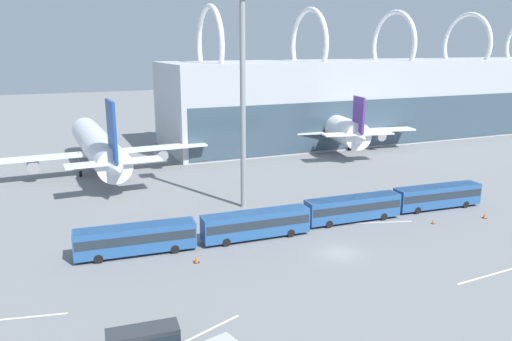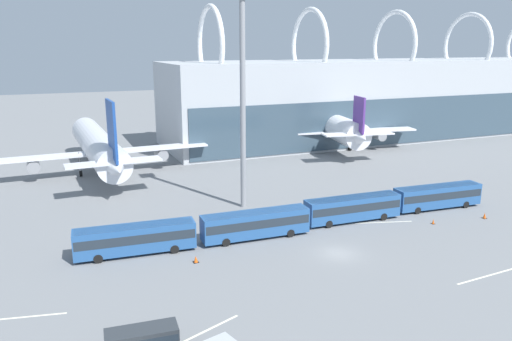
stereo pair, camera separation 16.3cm
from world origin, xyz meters
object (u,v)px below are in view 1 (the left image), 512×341
(airliner_at_gate_far, at_px, (334,127))
(shuttle_bus_2, at_px, (353,207))
(service_van_foreground, at_px, (143,339))
(traffic_cone_2, at_px, (485,215))
(airliner_at_gate_near, at_px, (99,146))
(traffic_cone_0, at_px, (433,221))
(traffic_cone_1, at_px, (196,259))
(shuttle_bus_1, at_px, (256,223))
(shuttle_bus_3, at_px, (437,195))
(floodlight_mast, at_px, (243,86))
(shuttle_bus_0, at_px, (136,238))

(airliner_at_gate_far, xyz_separation_m, shuttle_bus_2, (-22.04, -41.21, -3.41))
(service_van_foreground, relative_size, traffic_cone_2, 7.17)
(airliner_at_gate_near, distance_m, service_van_foreground, 59.05)
(traffic_cone_0, xyz_separation_m, traffic_cone_1, (-32.31, 0.46, 0.05))
(shuttle_bus_1, distance_m, traffic_cone_1, 9.70)
(traffic_cone_1, bearing_deg, airliner_at_gate_near, 96.90)
(service_van_foreground, xyz_separation_m, traffic_cone_2, (48.62, 12.90, -0.84))
(shuttle_bus_1, relative_size, shuttle_bus_3, 1.00)
(airliner_at_gate_far, xyz_separation_m, traffic_cone_0, (-12.72, -46.24, -5.07))
(traffic_cone_2, bearing_deg, floodlight_mast, 148.44)
(shuttle_bus_0, relative_size, traffic_cone_0, 21.37)
(traffic_cone_2, bearing_deg, traffic_cone_1, 177.94)
(traffic_cone_0, height_order, traffic_cone_1, traffic_cone_1)
(traffic_cone_2, bearing_deg, traffic_cone_0, 172.94)
(airliner_at_gate_near, bearing_deg, floodlight_mast, -151.11)
(service_van_foreground, bearing_deg, airliner_at_gate_near, -88.41)
(shuttle_bus_3, distance_m, service_van_foreground, 49.34)
(service_van_foreground, relative_size, traffic_cone_0, 8.87)
(airliner_at_gate_near, distance_m, shuttle_bus_2, 49.08)
(shuttle_bus_2, distance_m, traffic_cone_2, 18.39)
(airliner_at_gate_far, distance_m, traffic_cone_1, 64.41)
(airliner_at_gate_near, relative_size, traffic_cone_0, 69.83)
(shuttle_bus_0, xyz_separation_m, traffic_cone_2, (45.88, -6.21, -1.59))
(airliner_at_gate_near, bearing_deg, service_van_foreground, 174.89)
(shuttle_bus_2, relative_size, traffic_cone_1, 18.45)
(shuttle_bus_2, relative_size, traffic_cone_0, 21.29)
(traffic_cone_0, bearing_deg, floodlight_mast, 141.16)
(floodlight_mast, relative_size, traffic_cone_1, 41.40)
(airliner_at_gate_near, relative_size, service_van_foreground, 7.88)
(shuttle_bus_0, bearing_deg, floodlight_mast, 37.22)
(shuttle_bus_0, relative_size, shuttle_bus_2, 1.00)
(airliner_at_gate_near, distance_m, shuttle_bus_3, 58.60)
(shuttle_bus_0, height_order, traffic_cone_2, shuttle_bus_0)
(shuttle_bus_1, bearing_deg, traffic_cone_2, -7.57)
(shuttle_bus_3, bearing_deg, traffic_cone_0, -131.52)
(shuttle_bus_0, bearing_deg, traffic_cone_0, -3.59)
(floodlight_mast, relative_size, traffic_cone_2, 38.66)
(traffic_cone_1, bearing_deg, airliner_at_gate_far, 45.47)
(shuttle_bus_2, distance_m, traffic_cone_0, 10.72)
(airliner_at_gate_far, relative_size, shuttle_bus_2, 2.74)
(airliner_at_gate_near, bearing_deg, shuttle_bus_0, 177.46)
(shuttle_bus_2, distance_m, service_van_foreground, 36.60)
(floodlight_mast, bearing_deg, shuttle_bus_0, -147.04)
(airliner_at_gate_near, xyz_separation_m, traffic_cone_0, (37.69, -44.97, -4.71))
(service_van_foreground, xyz_separation_m, floodlight_mast, (20.14, 30.39, 16.18))
(shuttle_bus_0, height_order, shuttle_bus_1, same)
(shuttle_bus_3, bearing_deg, floodlight_mast, 159.36)
(traffic_cone_2, bearing_deg, shuttle_bus_0, 172.29)
(service_van_foreground, bearing_deg, traffic_cone_0, -156.67)
(service_van_foreground, relative_size, traffic_cone_1, 7.68)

